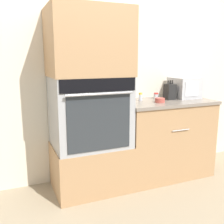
# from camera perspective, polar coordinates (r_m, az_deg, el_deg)

# --- Properties ---
(ground_plane) EXTENTS (12.00, 12.00, 0.00)m
(ground_plane) POSITION_cam_1_polar(r_m,az_deg,el_deg) (2.93, 5.09, -17.13)
(ground_plane) COLOR gray
(wall_back) EXTENTS (8.00, 0.05, 2.50)m
(wall_back) POSITION_cam_1_polar(r_m,az_deg,el_deg) (3.14, 0.10, 8.78)
(wall_back) COLOR beige
(wall_back) RESTS_ON ground_plane
(oven_cabinet_base) EXTENTS (0.79, 0.60, 0.49)m
(oven_cabinet_base) POSITION_cam_1_polar(r_m,az_deg,el_deg) (2.93, -4.67, -11.73)
(oven_cabinet_base) COLOR #A87F56
(oven_cabinet_base) RESTS_ON ground_plane
(wall_oven) EXTENTS (0.77, 0.64, 0.73)m
(wall_oven) POSITION_cam_1_polar(r_m,az_deg,el_deg) (2.74, -4.86, 0.10)
(wall_oven) COLOR #9EA0A5
(wall_oven) RESTS_ON oven_cabinet_base
(oven_cabinet_upper) EXTENTS (0.79, 0.60, 0.66)m
(oven_cabinet_upper) POSITION_cam_1_polar(r_m,az_deg,el_deg) (2.69, -5.14, 14.81)
(oven_cabinet_upper) COLOR #A87F56
(oven_cabinet_upper) RESTS_ON wall_oven
(counter_unit) EXTENTS (1.10, 0.63, 0.92)m
(counter_unit) POSITION_cam_1_polar(r_m,az_deg,el_deg) (3.25, 11.27, -5.53)
(counter_unit) COLOR #A87F56
(counter_unit) RESTS_ON ground_plane
(microwave) EXTENTS (0.31, 0.33, 0.25)m
(microwave) POSITION_cam_1_polar(r_m,az_deg,el_deg) (3.40, 15.47, 5.13)
(microwave) COLOR #B2B5BA
(microwave) RESTS_ON counter_unit
(knife_block) EXTENTS (0.11, 0.11, 0.23)m
(knife_block) POSITION_cam_1_polar(r_m,az_deg,el_deg) (3.22, 12.47, 4.35)
(knife_block) COLOR black
(knife_block) RESTS_ON counter_unit
(bowl) EXTENTS (0.11, 0.11, 0.05)m
(bowl) POSITION_cam_1_polar(r_m,az_deg,el_deg) (2.98, 10.39, 2.54)
(bowl) COLOR #B24C42
(bowl) RESTS_ON counter_unit
(condiment_jar_near) EXTENTS (0.06, 0.06, 0.08)m
(condiment_jar_near) POSITION_cam_1_polar(r_m,az_deg,el_deg) (3.23, 9.56, 3.47)
(condiment_jar_near) COLOR silver
(condiment_jar_near) RESTS_ON counter_unit
(condiment_jar_mid) EXTENTS (0.04, 0.04, 0.09)m
(condiment_jar_mid) POSITION_cam_1_polar(r_m,az_deg,el_deg) (3.07, 6.22, 3.31)
(condiment_jar_mid) COLOR silver
(condiment_jar_mid) RESTS_ON counter_unit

